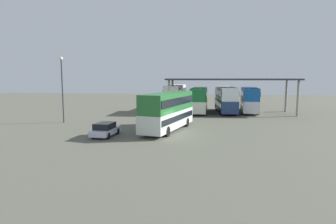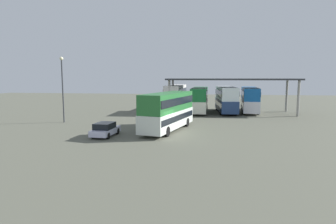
{
  "view_description": "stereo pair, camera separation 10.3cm",
  "coord_description": "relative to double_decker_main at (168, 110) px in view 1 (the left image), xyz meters",
  "views": [
    {
      "loc": [
        3.92,
        -27.29,
        5.7
      ],
      "look_at": [
        -0.47,
        3.0,
        2.0
      ],
      "focal_mm": 30.72,
      "sensor_mm": 36.0,
      "label": 1
    },
    {
      "loc": [
        4.02,
        -27.27,
        5.7
      ],
      "look_at": [
        -0.47,
        3.0,
        2.0
      ],
      "focal_mm": 30.72,
      "sensor_mm": 36.0,
      "label": 2
    }
  ],
  "objects": [
    {
      "name": "parked_hatchback",
      "position": [
        -5.59,
        -3.99,
        -1.56
      ],
      "size": [
        1.92,
        3.92,
        1.35
      ],
      "rotation": [
        0.0,
        0.0,
        1.51
      ],
      "color": "silver",
      "rests_on": "ground_plane"
    },
    {
      "name": "ground_plane",
      "position": [
        0.47,
        -3.01,
        -2.24
      ],
      "size": [
        140.0,
        140.0,
        0.0
      ],
      "primitive_type": "plane",
      "color": "#57584A"
    },
    {
      "name": "double_decker_main",
      "position": [
        0.0,
        0.0,
        0.0
      ],
      "size": [
        4.73,
        10.34,
        4.07
      ],
      "rotation": [
        0.0,
        0.0,
        1.34
      ],
      "color": "silver",
      "rests_on": "ground_plane"
    },
    {
      "name": "depot_canopy",
      "position": [
        7.61,
        16.44,
        2.96
      ],
      "size": [
        20.42,
        7.7,
        5.52
      ],
      "rotation": [
        0.0,
        0.0,
        0.04
      ],
      "color": "#33353A",
      "rests_on": "ground_plane"
    },
    {
      "name": "double_decker_mid_row",
      "position": [
        2.73,
        16.94,
        -0.03
      ],
      "size": [
        2.57,
        11.3,
        4.01
      ],
      "rotation": [
        0.0,
        0.0,
        1.56
      ],
      "color": "silver",
      "rests_on": "ground_plane"
    },
    {
      "name": "lamppost_tall",
      "position": [
        -13.91,
        3.53,
        2.91
      ],
      "size": [
        0.44,
        0.44,
        8.24
      ],
      "color": "#33353A",
      "rests_on": "ground_plane"
    },
    {
      "name": "double_decker_far_right",
      "position": [
        7.0,
        17.08,
        0.05
      ],
      "size": [
        3.34,
        10.5,
        4.16
      ],
      "rotation": [
        0.0,
        0.0,
        1.65
      ],
      "color": "navy",
      "rests_on": "ground_plane"
    },
    {
      "name": "double_decker_end_of_row",
      "position": [
        10.86,
        18.21,
        -0.01
      ],
      "size": [
        3.07,
        10.7,
        4.04
      ],
      "rotation": [
        0.0,
        0.0,
        1.51
      ],
      "color": "silver",
      "rests_on": "ground_plane"
    },
    {
      "name": "double_decker_near_canopy",
      "position": [
        -1.39,
        18.41,
        0.16
      ],
      "size": [
        2.74,
        10.99,
        4.38
      ],
      "rotation": [
        0.0,
        0.0,
        1.55
      ],
      "color": "navy",
      "rests_on": "ground_plane"
    }
  ]
}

